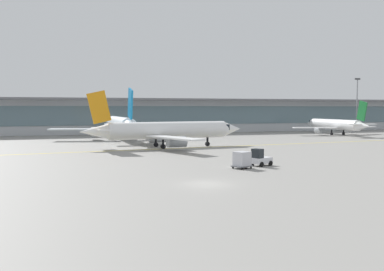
# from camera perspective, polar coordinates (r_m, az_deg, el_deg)

# --- Properties ---
(ground_plane) EXTENTS (400.00, 400.00, 0.00)m
(ground_plane) POSITION_cam_1_polar(r_m,az_deg,el_deg) (38.65, 2.00, -6.59)
(ground_plane) COLOR gray
(taxiway_centreline_stripe) EXTENTS (109.54, 10.74, 0.01)m
(taxiway_centreline_stripe) POSITION_cam_1_polar(r_m,az_deg,el_deg) (72.21, -2.78, -1.77)
(taxiway_centreline_stripe) COLOR yellow
(taxiway_centreline_stripe) RESTS_ON ground_plane
(terminal_concourse) EXTENTS (212.41, 11.00, 9.60)m
(terminal_concourse) POSITION_cam_1_polar(r_m,az_deg,el_deg) (117.19, -11.00, 2.68)
(terminal_concourse) COLOR #B2B7BC
(terminal_concourse) RESTS_ON ground_plane
(gate_airplane_1) EXTENTS (30.61, 32.87, 10.90)m
(gate_airplane_1) POSITION_cam_1_polar(r_m,az_deg,el_deg) (94.41, -9.74, 1.46)
(gate_airplane_1) COLOR white
(gate_airplane_1) RESTS_ON ground_plane
(gate_airplane_2) EXTENTS (24.62, 26.40, 8.77)m
(gate_airplane_2) POSITION_cam_1_polar(r_m,az_deg,el_deg) (115.50, 18.81, 1.40)
(gate_airplane_2) COLOR white
(gate_airplane_2) RESTS_ON ground_plane
(taxiing_regional_jet) EXTENTS (29.83, 27.61, 9.87)m
(taxiing_regional_jet) POSITION_cam_1_polar(r_m,az_deg,el_deg) (73.80, -3.45, 0.65)
(taxiing_regional_jet) COLOR white
(taxiing_regional_jet) RESTS_ON ground_plane
(baggage_tug) EXTENTS (2.95, 2.43, 2.10)m
(baggage_tug) POSITION_cam_1_polar(r_m,az_deg,el_deg) (51.09, 9.25, -3.09)
(baggage_tug) COLOR silver
(baggage_tug) RESTS_ON ground_plane
(cargo_dolly_lead) EXTENTS (2.57, 2.32, 1.94)m
(cargo_dolly_lead) POSITION_cam_1_polar(r_m,az_deg,el_deg) (48.60, 6.80, -3.23)
(cargo_dolly_lead) COLOR #595B60
(cargo_dolly_lead) RESTS_ON ground_plane
(apron_light_mast_1) EXTENTS (1.80, 0.36, 15.98)m
(apron_light_mast_1) POSITION_cam_1_polar(r_m,az_deg,el_deg) (136.89, 21.47, 4.21)
(apron_light_mast_1) COLOR gray
(apron_light_mast_1) RESTS_ON ground_plane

